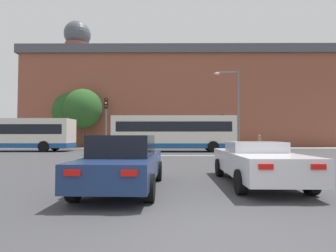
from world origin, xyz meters
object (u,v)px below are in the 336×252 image
at_px(bus_crossing_trailing, 15,134).
at_px(traffic_light_far_left, 126,127).
at_px(car_roadster_right, 256,162).
at_px(traffic_light_far_right, 223,125).
at_px(car_saloon_left, 124,162).
at_px(pedestrian_waiting, 260,140).
at_px(street_lamp_junction, 234,102).
at_px(pedestrian_walking_east, 171,139).
at_px(bus_crossing_lead, 174,133).
at_px(traffic_light_near_left, 106,117).

relative_size(bus_crossing_trailing, traffic_light_far_left, 2.97).
xyz_separation_m(car_roadster_right, traffic_light_far_right, (3.53, 22.51, 1.98)).
height_order(car_saloon_left, pedestrian_waiting, pedestrian_waiting).
bearing_deg(street_lamp_junction, pedestrian_walking_east, 130.69).
height_order(car_roadster_right, traffic_light_far_right, traffic_light_far_right).
xyz_separation_m(car_roadster_right, pedestrian_walking_east, (-2.56, 22.58, 0.35)).
relative_size(bus_crossing_lead, bus_crossing_trailing, 1.04).
distance_m(traffic_light_far_left, traffic_light_near_left, 10.75).
relative_size(street_lamp_junction, pedestrian_walking_east, 4.25).
xyz_separation_m(street_lamp_junction, pedestrian_waiting, (4.77, 7.25, -3.65)).
bearing_deg(bus_crossing_lead, pedestrian_waiting, -56.91).
bearing_deg(car_saloon_left, street_lamp_junction, 67.92).
distance_m(car_saloon_left, bus_crossing_lead, 17.27).
distance_m(bus_crossing_trailing, pedestrian_walking_east, 16.04).
height_order(car_saloon_left, traffic_light_far_right, traffic_light_far_right).
relative_size(pedestrian_waiting, pedestrian_walking_east, 0.90).
bearing_deg(bus_crossing_trailing, street_lamp_junction, -92.26).
distance_m(car_roadster_right, pedestrian_walking_east, 22.73).
bearing_deg(car_saloon_left, traffic_light_far_left, 100.62).
bearing_deg(traffic_light_near_left, pedestrian_waiting, 35.34).
bearing_deg(traffic_light_far_right, traffic_light_near_left, -136.59).
bearing_deg(pedestrian_waiting, bus_crossing_lead, 56.42).
bearing_deg(car_saloon_left, bus_crossing_trailing, 129.02).
bearing_deg(traffic_light_near_left, traffic_light_far_left, 90.96).
bearing_deg(car_saloon_left, pedestrian_waiting, 64.74).
bearing_deg(car_saloon_left, traffic_light_near_left, 107.29).
bearing_deg(traffic_light_far_left, bus_crossing_lead, -49.39).
height_order(traffic_light_near_left, pedestrian_walking_east, traffic_light_near_left).
bearing_deg(street_lamp_junction, pedestrian_waiting, 56.67).
relative_size(bus_crossing_trailing, traffic_light_far_right, 2.75).
xyz_separation_m(bus_crossing_trailing, traffic_light_near_left, (9.82, -4.66, 1.29)).
distance_m(car_saloon_left, traffic_light_far_left, 23.92).
relative_size(bus_crossing_lead, traffic_light_near_left, 2.57).
xyz_separation_m(car_saloon_left, traffic_light_far_left, (-3.83, 23.55, 1.73)).
bearing_deg(car_roadster_right, traffic_light_far_left, 109.55).
relative_size(bus_crossing_trailing, pedestrian_walking_east, 6.18).
bearing_deg(traffic_light_far_right, car_roadster_right, -98.91).
distance_m(car_roadster_right, bus_crossing_lead, 16.51).
relative_size(car_saloon_left, traffic_light_far_right, 1.18).
height_order(bus_crossing_lead, bus_crossing_trailing, bus_crossing_lead).
xyz_separation_m(bus_crossing_trailing, pedestrian_walking_east, (14.88, 5.95, -0.61)).
bearing_deg(pedestrian_walking_east, traffic_light_near_left, -84.60).
height_order(street_lamp_junction, pedestrian_waiting, street_lamp_junction).
xyz_separation_m(bus_crossing_trailing, traffic_light_far_left, (9.64, 6.07, 0.84)).
height_order(car_saloon_left, traffic_light_far_left, traffic_light_far_left).
xyz_separation_m(car_saloon_left, bus_crossing_lead, (1.65, 17.16, 1.01)).
distance_m(traffic_light_far_right, pedestrian_walking_east, 6.31).
xyz_separation_m(traffic_light_far_right, pedestrian_waiting, (4.50, 0.54, -1.75)).
bearing_deg(street_lamp_junction, traffic_light_far_left, 148.08).
height_order(traffic_light_near_left, pedestrian_waiting, traffic_light_near_left).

